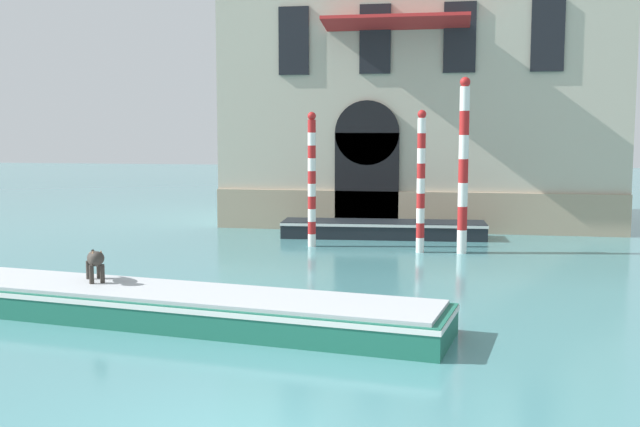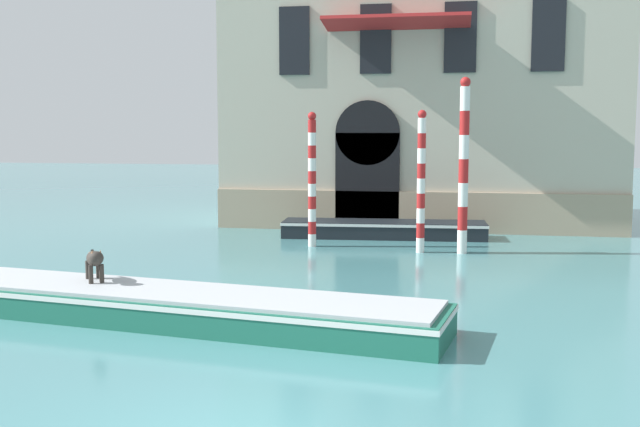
# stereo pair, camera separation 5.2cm
# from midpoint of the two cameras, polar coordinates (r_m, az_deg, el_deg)

# --- Properties ---
(boat_foreground) EXTENTS (9.18, 3.04, 0.54)m
(boat_foreground) POSITION_cam_midpoint_polar(r_m,az_deg,el_deg) (12.78, -10.73, -6.89)
(boat_foreground) COLOR #1E6651
(boat_foreground) RESTS_ON ground_plane
(dog_on_deck) EXTENTS (0.59, 0.78, 0.60)m
(dog_on_deck) POSITION_cam_midpoint_polar(r_m,az_deg,el_deg) (13.73, -16.85, -3.39)
(dog_on_deck) COLOR #332D28
(dog_on_deck) RESTS_ON boat_foreground
(boat_moored_near_palazzo) EXTENTS (6.11, 1.74, 0.49)m
(boat_moored_near_palazzo) POSITION_cam_midpoint_polar(r_m,az_deg,el_deg) (22.40, 4.78, -1.17)
(boat_moored_near_palazzo) COLOR black
(boat_moored_near_palazzo) RESTS_ON ground_plane
(mooring_pole_0) EXTENTS (0.26, 0.26, 4.54)m
(mooring_pole_0) POSITION_cam_midpoint_polar(r_m,az_deg,el_deg) (19.61, 10.80, 3.62)
(mooring_pole_0) COLOR white
(mooring_pole_0) RESTS_ON ground_plane
(mooring_pole_1) EXTENTS (0.23, 0.23, 3.69)m
(mooring_pole_1) POSITION_cam_midpoint_polar(r_m,az_deg,el_deg) (20.45, -0.70, 2.64)
(mooring_pole_1) COLOR white
(mooring_pole_1) RESTS_ON ground_plane
(mooring_pole_2) EXTENTS (0.22, 0.22, 3.71)m
(mooring_pole_2) POSITION_cam_midpoint_polar(r_m,az_deg,el_deg) (19.61, 7.62, 2.46)
(mooring_pole_2) COLOR white
(mooring_pole_2) RESTS_ON ground_plane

